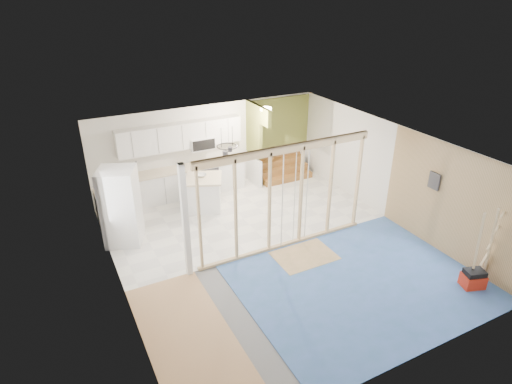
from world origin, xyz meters
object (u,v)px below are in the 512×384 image
toolbox (473,279)px  ladder (486,246)px  island (204,193)px  fridge (121,207)px

toolbox → ladder: bearing=28.9°
island → ladder: ladder is taller
toolbox → ladder: (0.18, 0.03, 0.74)m
fridge → island: size_ratio=1.49×
toolbox → ladder: 0.76m
island → ladder: bearing=-32.5°
fridge → toolbox: (6.05, -5.12, -0.76)m
ladder → island: bearing=103.2°
fridge → island: bearing=40.1°
fridge → toolbox: size_ratio=3.68×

